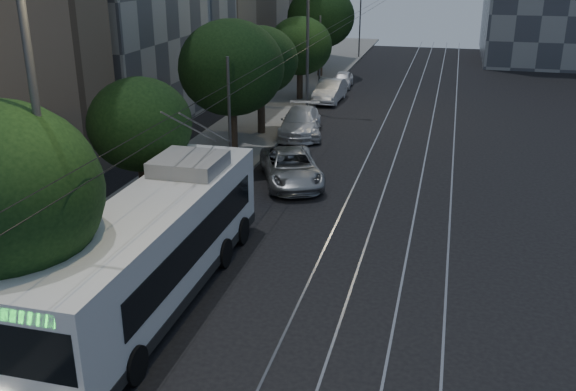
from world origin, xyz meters
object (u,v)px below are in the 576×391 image
(streetlamp_near, at_px, (52,109))
(car_white_a, at_px, (308,128))
(trolleybus, at_px, (156,247))
(pickup_silver, at_px, (291,167))
(car_white_b, at_px, (300,122))
(car_white_c, at_px, (330,91))
(streetlamp_far, at_px, (314,9))
(car_white_d, at_px, (343,79))

(streetlamp_near, bearing_deg, car_white_a, 87.25)
(trolleybus, xyz_separation_m, car_white_a, (0.43, 19.44, -1.13))
(pickup_silver, height_order, car_white_b, car_white_b)
(car_white_a, bearing_deg, car_white_c, 79.30)
(streetlamp_far, bearing_deg, car_white_c, 82.46)
(car_white_b, bearing_deg, trolleybus, -96.40)
(car_white_d, height_order, streetlamp_far, streetlamp_far)
(car_white_d, bearing_deg, streetlamp_near, -93.57)
(streetlamp_near, bearing_deg, streetlamp_far, 90.00)
(streetlamp_far, bearing_deg, pickup_silver, -81.79)
(pickup_silver, bearing_deg, streetlamp_near, -120.40)
(car_white_b, distance_m, car_white_c, 9.50)
(car_white_c, bearing_deg, trolleybus, -87.85)
(car_white_a, distance_m, car_white_c, 10.02)
(car_white_b, relative_size, streetlamp_near, 0.47)
(pickup_silver, xyz_separation_m, car_white_a, (-0.97, 7.88, -0.14))
(car_white_b, bearing_deg, streetlamp_near, -98.10)
(streetlamp_near, bearing_deg, car_white_c, 89.18)
(pickup_silver, relative_size, car_white_d, 1.49)
(trolleybus, relative_size, car_white_a, 3.51)
(car_white_b, distance_m, streetlamp_far, 8.48)
(car_white_a, relative_size, car_white_b, 0.68)
(pickup_silver, height_order, streetlamp_near, streetlamp_near)
(car_white_c, distance_m, streetlamp_near, 33.32)
(pickup_silver, distance_m, streetlamp_near, 16.20)
(trolleybus, relative_size, pickup_silver, 2.33)
(trolleybus, relative_size, car_white_c, 2.67)
(pickup_silver, bearing_deg, car_white_a, 74.56)
(trolleybus, bearing_deg, streetlamp_near, -101.38)
(pickup_silver, relative_size, car_white_c, 1.15)
(car_white_b, relative_size, car_white_c, 1.12)
(car_white_a, xyz_separation_m, car_white_d, (-0.63, 15.56, 0.00))
(car_white_c, height_order, streetlamp_far, streetlamp_far)
(car_white_b, bearing_deg, pickup_silver, -86.34)
(car_white_c, bearing_deg, streetlamp_near, -89.06)
(trolleybus, bearing_deg, car_white_d, 90.29)
(trolleybus, distance_m, streetlamp_near, 6.08)
(car_white_c, relative_size, streetlamp_near, 0.42)
(streetlamp_near, xyz_separation_m, streetlamp_far, (-0.00, 29.23, -0.00))
(car_white_b, relative_size, streetlamp_far, 0.47)
(car_white_d, bearing_deg, car_white_b, -92.69)
(pickup_silver, bearing_deg, car_white_d, 71.41)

